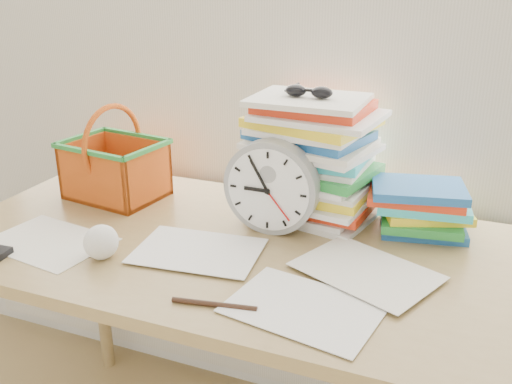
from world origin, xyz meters
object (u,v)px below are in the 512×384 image
at_px(book_stack, 421,209).
at_px(basket, 114,153).
at_px(desk, 237,272).
at_px(clock, 271,187).
at_px(paper_stack, 313,158).

xyz_separation_m(book_stack, basket, (-0.81, -0.07, 0.07)).
bearing_deg(basket, book_stack, 13.47).
height_order(desk, clock, clock).
height_order(desk, basket, basket).
distance_m(book_stack, basket, 0.82).
height_order(clock, book_stack, clock).
distance_m(clock, book_stack, 0.36).
bearing_deg(paper_stack, book_stack, -0.62).
distance_m(paper_stack, book_stack, 0.29).
bearing_deg(book_stack, desk, -150.07).
relative_size(desk, paper_stack, 4.49).
bearing_deg(clock, desk, -118.95).
distance_m(desk, basket, 0.50).
xyz_separation_m(paper_stack, book_stack, (0.27, -0.00, -0.09)).
bearing_deg(book_stack, paper_stack, 179.38).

